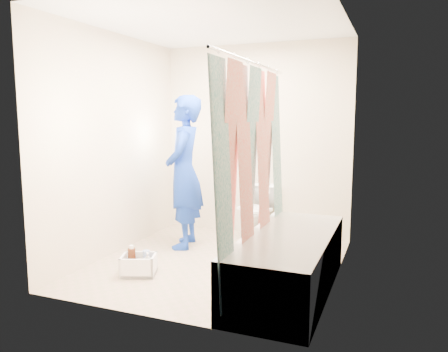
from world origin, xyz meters
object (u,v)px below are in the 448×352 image
at_px(bathtub, 288,261).
at_px(cleaning_caddy, 140,266).
at_px(plumber, 184,172).
at_px(toilet, 259,212).

height_order(bathtub, cleaning_caddy, bathtub).
xyz_separation_m(bathtub, plumber, (-1.43, 0.86, 0.60)).
bearing_deg(cleaning_caddy, bathtub, -14.53).
bearing_deg(toilet, bathtub, -53.00).
distance_m(bathtub, cleaning_caddy, 1.43).
xyz_separation_m(bathtub, cleaning_caddy, (-1.41, -0.14, -0.18)).
bearing_deg(plumber, bathtub, 42.85).
height_order(bathtub, toilet, toilet).
xyz_separation_m(toilet, plumber, (-0.70, -0.65, 0.54)).
relative_size(plumber, cleaning_caddy, 4.48).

